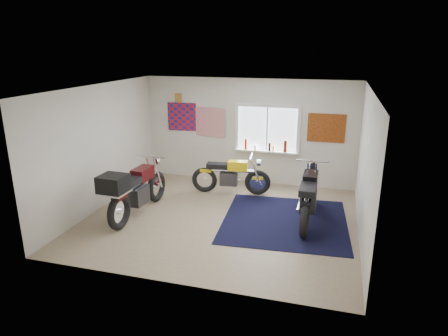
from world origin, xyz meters
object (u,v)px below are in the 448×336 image
(yellow_triumph, at_px, (230,176))
(maroon_tourer, at_px, (134,190))
(navy_rug, at_px, (285,221))
(black_chrome_bike, at_px, (308,198))

(yellow_triumph, xyz_separation_m, maroon_tourer, (-1.56, -1.93, 0.17))
(navy_rug, xyz_separation_m, yellow_triumph, (-1.51, 1.28, 0.42))
(yellow_triumph, distance_m, black_chrome_bike, 2.25)
(maroon_tourer, bearing_deg, black_chrome_bike, -74.48)
(yellow_triumph, height_order, maroon_tourer, maroon_tourer)
(yellow_triumph, bearing_deg, navy_rug, -47.44)
(navy_rug, bearing_deg, black_chrome_bike, 19.37)
(navy_rug, height_order, black_chrome_bike, black_chrome_bike)
(yellow_triumph, bearing_deg, maroon_tourer, -136.09)
(black_chrome_bike, bearing_deg, yellow_triumph, 60.40)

